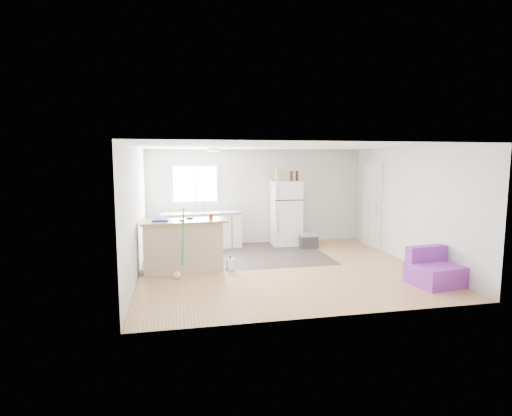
# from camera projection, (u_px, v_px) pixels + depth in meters

# --- Properties ---
(room) EXTENTS (5.51, 5.01, 2.41)m
(room) POSITION_uv_depth(u_px,v_px,m) (282.00, 209.00, 7.79)
(room) COLOR olive
(room) RESTS_ON ground
(vinyl_zone) EXTENTS (4.05, 2.50, 0.00)m
(vinyl_zone) POSITION_uv_depth(u_px,v_px,m) (236.00, 255.00, 9.01)
(vinyl_zone) COLOR #332A26
(vinyl_zone) RESTS_ON floor
(window) EXTENTS (1.18, 0.06, 0.98)m
(window) POSITION_uv_depth(u_px,v_px,m) (195.00, 184.00, 9.86)
(window) COLOR white
(window) RESTS_ON back_wall
(interior_door) EXTENTS (0.11, 0.92, 2.10)m
(interior_door) POSITION_uv_depth(u_px,v_px,m) (372.00, 206.00, 9.86)
(interior_door) COLOR white
(interior_door) RESTS_ON right_wall
(ceiling_fixture) EXTENTS (0.30, 0.30, 0.07)m
(ceiling_fixture) POSITION_uv_depth(u_px,v_px,m) (214.00, 150.00, 8.58)
(ceiling_fixture) COLOR white
(ceiling_fixture) RESTS_ON ceiling
(kitchen_cabinets) EXTENTS (2.02, 0.80, 1.15)m
(kitchen_cabinets) POSITION_uv_depth(u_px,v_px,m) (201.00, 230.00, 9.73)
(kitchen_cabinets) COLOR white
(kitchen_cabinets) RESTS_ON floor
(peninsula) EXTENTS (1.66, 0.72, 1.00)m
(peninsula) POSITION_uv_depth(u_px,v_px,m) (183.00, 245.00, 7.70)
(peninsula) COLOR tan
(peninsula) RESTS_ON floor
(refrigerator) EXTENTS (0.73, 0.69, 1.62)m
(refrigerator) POSITION_uv_depth(u_px,v_px,m) (286.00, 213.00, 10.07)
(refrigerator) COLOR white
(refrigerator) RESTS_ON floor
(cooler) EXTENTS (0.48, 0.35, 0.35)m
(cooler) POSITION_uv_depth(u_px,v_px,m) (309.00, 241.00, 9.77)
(cooler) COLOR #313134
(cooler) RESTS_ON floor
(purple_seat) EXTENTS (0.86, 0.82, 0.63)m
(purple_seat) POSITION_uv_depth(u_px,v_px,m) (433.00, 271.00, 6.91)
(purple_seat) COLOR purple
(purple_seat) RESTS_ON floor
(cleaner_jug) EXTENTS (0.15, 0.12, 0.28)m
(cleaner_jug) POSITION_uv_depth(u_px,v_px,m) (230.00, 264.00, 7.79)
(cleaner_jug) COLOR white
(cleaner_jug) RESTS_ON floor
(mop) EXTENTS (0.23, 0.37, 1.32)m
(mop) POSITION_uv_depth(u_px,v_px,m) (179.00, 266.00, 7.26)
(mop) COLOR green
(mop) RESTS_ON floor
(red_cup) EXTENTS (0.11, 0.11, 0.12)m
(red_cup) POSITION_uv_depth(u_px,v_px,m) (211.00, 216.00, 7.74)
(red_cup) COLOR #BB140B
(red_cup) RESTS_ON peninsula
(blue_tray) EXTENTS (0.30, 0.23, 0.04)m
(blue_tray) POSITION_uv_depth(u_px,v_px,m) (160.00, 220.00, 7.52)
(blue_tray) COLOR #1224AE
(blue_tray) RESTS_ON peninsula
(tool_a) EXTENTS (0.15, 0.10, 0.03)m
(tool_a) POSITION_uv_depth(u_px,v_px,m) (190.00, 218.00, 7.79)
(tool_a) COLOR black
(tool_a) RESTS_ON peninsula
(tool_b) EXTENTS (0.10, 0.04, 0.03)m
(tool_b) POSITION_uv_depth(u_px,v_px,m) (182.00, 220.00, 7.53)
(tool_b) COLOR black
(tool_b) RESTS_ON peninsula
(cardboard_box) EXTENTS (0.22, 0.14, 0.30)m
(cardboard_box) POSITION_uv_depth(u_px,v_px,m) (280.00, 175.00, 9.89)
(cardboard_box) COLOR tan
(cardboard_box) RESTS_ON refrigerator
(bottle_left) EXTENTS (0.09, 0.09, 0.25)m
(bottle_left) POSITION_uv_depth(u_px,v_px,m) (291.00, 176.00, 9.88)
(bottle_left) COLOR #341B09
(bottle_left) RESTS_ON refrigerator
(bottle_right) EXTENTS (0.09, 0.09, 0.25)m
(bottle_right) POSITION_uv_depth(u_px,v_px,m) (297.00, 176.00, 10.00)
(bottle_right) COLOR #341B09
(bottle_right) RESTS_ON refrigerator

